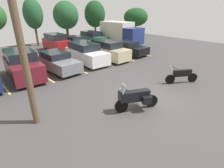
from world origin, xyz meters
TOP-DOWN VIEW (x-y plane):
  - ground at (0.00, 0.00)m, footprint 44.00×44.00m
  - motorcycle_touring at (-1.37, -0.17)m, footprint 2.16×1.21m
  - motorcycle_second at (3.55, 0.05)m, footprint 2.04×1.29m
  - parking_stripes at (-1.56, 8.24)m, footprint 19.31×4.87m
  - car_maroon at (-4.14, 8.11)m, footprint 2.25×4.70m
  - car_grey at (-1.58, 8.13)m, footprint 2.07×4.83m
  - car_white at (1.40, 8.33)m, footprint 2.11×4.90m
  - car_champagne at (3.69, 7.98)m, footprint 1.97×4.76m
  - car_black at (6.76, 8.03)m, footprint 2.16×4.32m
  - car_far_red at (1.61, 15.03)m, footprint 1.77×4.36m
  - car_far_silver at (4.35, 15.24)m, footprint 2.04×4.57m
  - car_far_green at (7.09, 15.21)m, footprint 2.08×4.58m
  - box_truck at (9.91, 12.64)m, footprint 2.74×6.17m
  - utility_pole at (-5.44, 2.02)m, footprint 1.38×1.33m
  - tree_rear at (6.20, 20.79)m, footprint 3.78×3.78m
  - tree_center_left at (11.39, 20.47)m, footprint 3.47×3.47m
  - tree_center_right at (18.67, 17.71)m, footprint 4.42×4.42m
  - tree_left at (1.03, 19.70)m, footprint 2.43×2.43m

SIDE VIEW (x-z plane):
  - ground at x=0.00m, z-range -0.10..0.00m
  - parking_stripes at x=-1.56m, z-range 0.00..0.01m
  - motorcycle_second at x=3.55m, z-range -0.08..1.20m
  - motorcycle_touring at x=-1.37m, z-range -0.05..1.42m
  - car_black at x=6.76m, z-range -0.01..1.39m
  - car_far_silver at x=4.35m, z-range -0.01..1.40m
  - car_grey at x=-1.58m, z-range -0.01..1.51m
  - car_champagne at x=3.69m, z-range -0.01..1.81m
  - car_far_green at x=7.09m, z-range 0.00..1.81m
  - car_white at x=1.40m, z-range -0.01..1.83m
  - car_maroon at x=-4.14m, z-range -0.02..1.96m
  - car_far_red at x=1.61m, z-range -0.01..1.99m
  - box_truck at x=9.91m, z-range 0.08..3.14m
  - tree_center_right at x=18.67m, z-range 0.82..5.67m
  - tree_rear at x=6.20m, z-range 0.85..6.64m
  - tree_center_left at x=11.39m, z-range 0.85..6.80m
  - tree_left at x=1.03m, z-range 1.07..7.03m
  - utility_pole at x=-5.44m, z-range 0.14..9.08m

